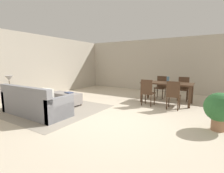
# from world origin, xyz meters

# --- Properties ---
(ground_plane) EXTENTS (10.80, 10.80, 0.00)m
(ground_plane) POSITION_xyz_m (0.00, 0.00, 0.00)
(ground_plane) COLOR beige
(wall_back) EXTENTS (9.00, 0.12, 2.70)m
(wall_back) POSITION_xyz_m (0.00, 5.00, 1.35)
(wall_back) COLOR #BCB2A0
(wall_back) RESTS_ON ground_plane
(wall_left) EXTENTS (0.12, 11.00, 2.70)m
(wall_left) POSITION_xyz_m (-4.50, 0.50, 1.35)
(wall_left) COLOR #BCB2A0
(wall_left) RESTS_ON ground_plane
(area_rug) EXTENTS (3.00, 2.80, 0.01)m
(area_rug) POSITION_xyz_m (-2.24, -0.21, 0.00)
(area_rug) COLOR gray
(area_rug) RESTS_ON ground_plane
(couch) EXTENTS (2.17, 0.86, 0.86)m
(couch) POSITION_xyz_m (-2.19, -0.86, 0.30)
(couch) COLOR gray
(couch) RESTS_ON ground_plane
(ottoman_table) EXTENTS (1.18, 0.50, 0.43)m
(ottoman_table) POSITION_xyz_m (-2.29, 0.39, 0.24)
(ottoman_table) COLOR gray
(ottoman_table) RESTS_ON ground_plane
(side_table) EXTENTS (0.40, 0.40, 0.55)m
(side_table) POSITION_xyz_m (-3.58, -0.82, 0.44)
(side_table) COLOR olive
(side_table) RESTS_ON ground_plane
(table_lamp) EXTENTS (0.26, 0.26, 0.53)m
(table_lamp) POSITION_xyz_m (-3.58, -0.82, 0.96)
(table_lamp) COLOR brown
(table_lamp) RESTS_ON side_table
(dining_table) EXTENTS (1.78, 0.86, 0.76)m
(dining_table) POSITION_xyz_m (0.69, 2.59, 0.67)
(dining_table) COLOR #422B1C
(dining_table) RESTS_ON ground_plane
(dining_chair_near_left) EXTENTS (0.42, 0.42, 0.92)m
(dining_chair_near_left) POSITION_xyz_m (0.23, 1.81, 0.52)
(dining_chair_near_left) COLOR #422B1C
(dining_chair_near_left) RESTS_ON ground_plane
(dining_chair_near_right) EXTENTS (0.41, 0.41, 0.92)m
(dining_chair_near_right) POSITION_xyz_m (1.10, 1.77, 0.52)
(dining_chair_near_right) COLOR #422B1C
(dining_chair_near_right) RESTS_ON ground_plane
(dining_chair_far_left) EXTENTS (0.43, 0.43, 0.92)m
(dining_chair_far_left) POSITION_xyz_m (0.26, 3.39, 0.52)
(dining_chair_far_left) COLOR #422B1C
(dining_chair_far_left) RESTS_ON ground_plane
(dining_chair_far_right) EXTENTS (0.41, 0.41, 0.92)m
(dining_chair_far_right) POSITION_xyz_m (1.14, 3.42, 0.52)
(dining_chair_far_right) COLOR #422B1C
(dining_chair_far_right) RESTS_ON ground_plane
(vase_centerpiece) EXTENTS (0.10, 0.10, 0.22)m
(vase_centerpiece) POSITION_xyz_m (0.71, 2.62, 0.87)
(vase_centerpiece) COLOR slate
(vase_centerpiece) RESTS_ON dining_table
(book_on_ottoman) EXTENTS (0.28, 0.23, 0.03)m
(book_on_ottoman) POSITION_xyz_m (-2.16, 0.44, 0.45)
(book_on_ottoman) COLOR #3F4C72
(book_on_ottoman) RESTS_ON ottoman_table
(potted_plant) EXTENTS (0.64, 0.64, 0.85)m
(potted_plant) POSITION_xyz_m (2.31, 0.60, 0.50)
(potted_plant) COLOR #996B4C
(potted_plant) RESTS_ON ground_plane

